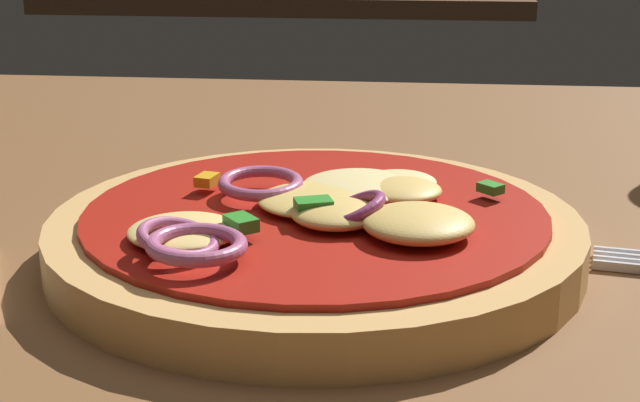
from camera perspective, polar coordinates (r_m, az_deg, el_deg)
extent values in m
cube|color=brown|center=(0.41, 0.91, -6.11)|extent=(1.44, 0.83, 0.03)
cylinder|color=tan|center=(0.42, -0.28, -2.20)|extent=(0.23, 0.23, 0.02)
cylinder|color=#A81C11|center=(0.41, -0.28, -0.74)|extent=(0.20, 0.20, 0.00)
ellipsoid|color=#E5BC60|center=(0.43, 4.85, 0.65)|extent=(0.03, 0.03, 0.01)
ellipsoid|color=#F4DB8E|center=(0.43, 2.30, 0.90)|extent=(0.05, 0.05, 0.01)
ellipsoid|color=#E5BC60|center=(0.38, 5.76, -1.29)|extent=(0.04, 0.04, 0.01)
ellipsoid|color=#EFCC72|center=(0.38, -7.97, -1.74)|extent=(0.04, 0.04, 0.01)
ellipsoid|color=#F4DB8E|center=(0.44, 4.64, 1.14)|extent=(0.03, 0.03, 0.01)
ellipsoid|color=#E5BC60|center=(0.41, -0.34, 0.08)|extent=(0.05, 0.05, 0.01)
ellipsoid|color=#E5BC60|center=(0.39, 0.46, -0.68)|extent=(0.04, 0.04, 0.01)
torus|color=#93386B|center=(0.40, 1.91, -0.38)|extent=(0.03, 0.03, 0.02)
torus|color=#B25984|center=(0.36, -7.22, -2.53)|extent=(0.04, 0.04, 0.01)
torus|color=#B25984|center=(0.43, -3.48, 1.05)|extent=(0.05, 0.05, 0.01)
torus|color=#B25984|center=(0.36, -8.28, -2.19)|extent=(0.04, 0.04, 0.01)
cube|color=#2D8C28|center=(0.40, -0.31, -0.09)|extent=(0.02, 0.01, 0.01)
cube|color=#2D8C28|center=(0.43, 9.92, 0.76)|extent=(0.01, 0.01, 0.00)
cube|color=orange|center=(0.44, -6.61, 1.24)|extent=(0.01, 0.01, 0.00)
cube|color=#2D8C28|center=(0.38, -4.63, -1.30)|extent=(0.02, 0.02, 0.01)
cube|color=silver|center=(0.44, 18.00, -2.99)|extent=(0.04, 0.01, 0.00)
cube|color=silver|center=(0.43, 18.01, -3.25)|extent=(0.04, 0.01, 0.00)
cube|color=silver|center=(0.43, 18.02, -3.51)|extent=(0.04, 0.01, 0.00)
cube|color=silver|center=(0.42, 18.03, -3.78)|extent=(0.04, 0.01, 0.00)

